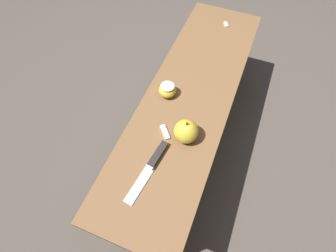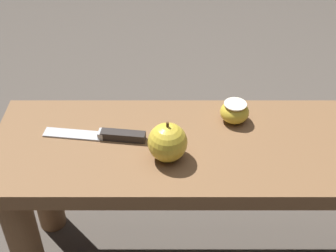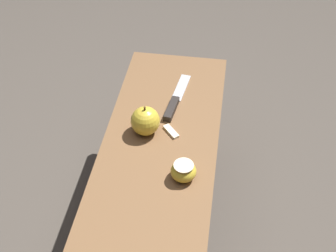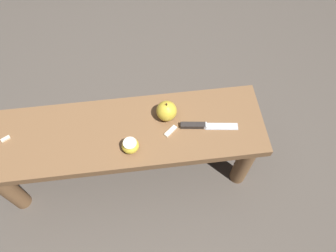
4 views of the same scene
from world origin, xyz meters
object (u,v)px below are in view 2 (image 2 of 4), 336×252
object	(u,v)px
knife	(109,135)
apple_whole	(167,142)
apple_cut	(234,112)
wooden_bench	(248,171)

from	to	relation	value
knife	apple_whole	size ratio (longest dim) A/B	2.48
apple_whole	apple_cut	world-z (taller)	apple_whole
apple_whole	apple_cut	xyz separation A→B (m)	(0.16, 0.13, -0.02)
wooden_bench	apple_whole	size ratio (longest dim) A/B	12.29
wooden_bench	apple_cut	xyz separation A→B (m)	(-0.03, 0.08, 0.12)
apple_whole	wooden_bench	bearing A→B (deg)	14.21
wooden_bench	knife	xyz separation A→B (m)	(-0.33, 0.02, 0.10)
knife	apple_whole	xyz separation A→B (m)	(0.13, -0.07, 0.04)
apple_cut	wooden_bench	bearing A→B (deg)	-67.88
wooden_bench	apple_whole	xyz separation A→B (m)	(-0.19, -0.05, 0.13)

